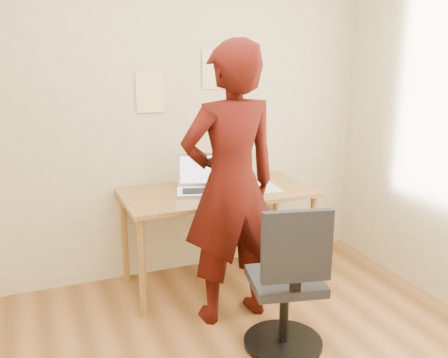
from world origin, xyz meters
name	(u,v)px	position (x,y,z in m)	size (l,w,h in m)	color
room	(253,148)	(0.00, 0.00, 1.35)	(3.58, 3.58, 2.78)	brown
desk	(217,202)	(0.37, 1.38, 0.65)	(1.40, 0.70, 0.74)	olive
laptop	(201,184)	(0.26, 1.43, 0.79)	(0.44, 0.41, 0.26)	#B9BAC1
paper_sheet	(262,187)	(0.72, 1.35, 0.74)	(0.23, 0.33, 0.00)	white
phone	(253,194)	(0.58, 1.20, 0.74)	(0.08, 0.13, 0.01)	black
wall_note_left	(150,92)	(-0.02, 1.74, 1.45)	(0.21, 0.00, 0.30)	#F8E394
wall_note_mid	(215,69)	(0.49, 1.74, 1.61)	(0.21, 0.00, 0.30)	#F8E394
wall_note_right	(245,73)	(0.75, 1.74, 1.57)	(0.18, 0.00, 0.24)	#60C42C
office_chair	(288,290)	(0.43, 0.39, 0.40)	(0.49, 0.50, 0.93)	black
person	(231,186)	(0.27, 0.90, 0.91)	(0.67, 0.44, 1.83)	#380B07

